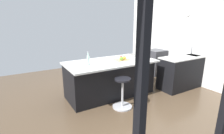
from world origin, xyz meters
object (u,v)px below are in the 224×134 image
apple_red (121,57)px  apple_green (121,58)px  kitchen_island (110,78)px  stool_by_window (122,94)px  oven_range (156,62)px  water_bottle (88,60)px  fruit_bowl (132,55)px  cutting_board (122,60)px  apple_yellow (124,58)px

apple_red → apple_green: size_ratio=0.89×
kitchen_island → apple_red: apple_red is taller
stool_by_window → apple_red: 1.06m
oven_range → apple_green: bearing=22.4°
oven_range → apple_red: bearing=20.3°
water_bottle → fruit_bowl: size_ratio=1.33×
apple_red → fruit_bowl: apple_red is taller
oven_range → water_bottle: size_ratio=2.84×
stool_by_window → fruit_bowl: bearing=-135.8°
apple_red → apple_green: apple_green is taller
fruit_bowl → water_bottle: bearing=10.3°
cutting_board → apple_yellow: apple_yellow is taller
kitchen_island → apple_green: 0.59m
apple_green → apple_yellow: bearing=-165.9°
cutting_board → apple_yellow: (-0.05, 0.04, 0.05)m
apple_red → apple_yellow: 0.10m
kitchen_island → apple_red: size_ratio=29.14×
apple_red → fruit_bowl: bearing=-161.2°
stool_by_window → apple_yellow: apple_yellow is taller
kitchen_island → stool_by_window: kitchen_island is taller
fruit_bowl → oven_range: bearing=-159.2°
kitchen_island → water_bottle: 0.87m
oven_range → kitchen_island: kitchen_island is taller
stool_by_window → cutting_board: 0.99m
cutting_board → apple_yellow: size_ratio=4.06×
apple_green → fruit_bowl: (-0.54, -0.27, -0.02)m
oven_range → cutting_board: 2.21m
oven_range → fruit_bowl: fruit_bowl is taller
apple_green → water_bottle: (0.89, -0.01, 0.06)m
stool_by_window → kitchen_island: bearing=-98.5°
apple_red → apple_yellow: bearing=114.6°
oven_range → kitchen_island: bearing=17.1°
oven_range → kitchen_island: (2.31, 0.71, 0.02)m
apple_green → apple_yellow: apple_yellow is taller
oven_range → cutting_board: size_ratio=2.46×
cutting_board → water_bottle: size_ratio=1.15×
stool_by_window → apple_green: size_ratio=7.95×
kitchen_island → apple_yellow: (-0.36, 0.12, 0.52)m
apple_yellow → water_bottle: size_ratio=0.28×
apple_yellow → apple_red: bearing=-65.4°
oven_range → apple_red: size_ratio=11.43×
apple_green → fruit_bowl: bearing=-153.0°
stool_by_window → apple_yellow: bearing=-126.9°
oven_range → water_bottle: water_bottle is taller
oven_range → stool_by_window: oven_range is taller
apple_green → water_bottle: size_ratio=0.28×
cutting_board → oven_range: bearing=-158.5°
apple_green → fruit_bowl: size_ratio=0.37×
stool_by_window → water_bottle: size_ratio=2.21×
water_bottle → fruit_bowl: bearing=-169.7°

